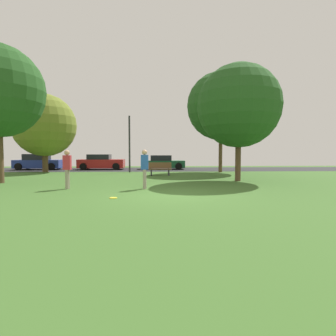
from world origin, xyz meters
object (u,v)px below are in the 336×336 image
Objects in this scene: birch_tree_lone at (239,106)px; parked_car_red at (101,162)px; person_catcher at (145,167)px; park_bench at (160,169)px; parked_car_blue at (39,162)px; street_lamp_post at (129,144)px; person_thrower at (67,167)px; frisbee_disc at (113,198)px; oak_tree_left at (221,106)px; parked_car_green at (163,163)px; maple_tree_far at (44,125)px.

birch_tree_lone is 1.55× the size of parked_car_red.
parked_car_red is at bearing -70.03° from person_catcher.
birch_tree_lone is 6.89m from park_bench.
parked_car_blue is at bearing 179.75° from parked_car_red.
street_lamp_post is (-1.60, 10.21, 1.29)m from person_catcher.
parked_car_blue is at bearing -32.54° from park_bench.
person_catcher is 1.08× the size of park_bench.
person_thrower is at bearing -160.18° from birch_tree_lone.
person_thrower is 6.33× the size of frisbee_disc.
oak_tree_left reaches higher than parked_car_red.
birch_tree_lone is at bearing 138.04° from park_bench.
parked_car_green is (4.53, 14.13, -0.34)m from person_thrower.
birch_tree_lone is at bearing 42.95° from frisbee_disc.
oak_tree_left is 1.92× the size of parked_car_blue.
parked_car_green is at bearing 55.80° from street_lamp_post.
oak_tree_left is at bearing -14.48° from parked_car_blue.
person_thrower is 14.10m from parked_car_red.
birch_tree_lone is 19.32m from parked_car_blue.
parked_car_blue reaches higher than frisbee_disc.
person_thrower is (-9.09, -9.91, -4.33)m from oak_tree_left.
maple_tree_far is at bearing 176.84° from oak_tree_left.
park_bench is 0.36× the size of street_lamp_post.
person_catcher is 14.29m from parked_car_green.
maple_tree_far is at bearing -49.98° from person_catcher.
oak_tree_left is 12.04m from parked_car_red.
parked_car_green is at bearing 19.64° from maple_tree_far.
oak_tree_left reaches higher than birch_tree_lone.
parked_car_blue is (-1.91, 3.37, -3.11)m from maple_tree_far.
street_lamp_post is at bearing -79.18° from person_catcher.
parked_car_blue is (-7.00, 14.07, -0.29)m from person_thrower.
person_catcher reaches higher than park_bench.
birch_tree_lone is 9.58m from person_thrower.
street_lamp_post is at bearing -52.93° from park_bench.
park_bench reaches higher than frisbee_disc.
street_lamp_post is (-6.70, 7.04, -1.93)m from birch_tree_lone.
park_bench is 4.34m from street_lamp_post.
frisbee_disc is at bearing 70.12° from person_catcher.
park_bench is at bearing -32.54° from parked_car_blue.
oak_tree_left is 7.50m from park_bench.
parked_car_red is (3.86, 3.35, -3.11)m from maple_tree_far.
park_bench is (4.17, 6.94, -0.48)m from person_thrower.
oak_tree_left is 7.91m from street_lamp_post.
person_catcher is at bearing -94.56° from parked_car_green.
person_catcher is at bearing 68.23° from frisbee_disc.
birch_tree_lone is at bearing -29.35° from maple_tree_far.
maple_tree_far reaches higher than parked_car_red.
street_lamp_post reaches higher than frisbee_disc.
person_catcher is at bearing -53.76° from parked_car_blue.
parked_car_blue is at bearing 118.34° from person_thrower.
park_bench is (-0.35, -7.19, -0.15)m from parked_car_green.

